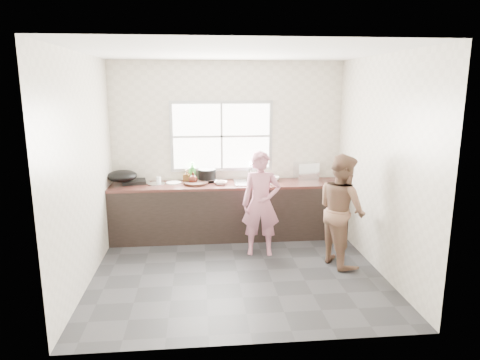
{
  "coord_description": "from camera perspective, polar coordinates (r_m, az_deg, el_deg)",
  "views": [
    {
      "loc": [
        -0.45,
        -5.08,
        2.32
      ],
      "look_at": [
        0.1,
        0.65,
        1.05
      ],
      "focal_mm": 32.0,
      "sensor_mm": 36.0,
      "label": 1
    }
  ],
  "objects": [
    {
      "name": "wall_back",
      "position": [
        6.77,
        -1.62,
        4.2
      ],
      "size": [
        3.6,
        0.01,
        2.7
      ],
      "primitive_type": "cube",
      "color": "beige",
      "rests_on": "ground"
    },
    {
      "name": "wall_left",
      "position": [
        5.34,
        -20.08,
        1.23
      ],
      "size": [
        0.01,
        3.2,
        2.7
      ],
      "primitive_type": "cube",
      "color": "beige",
      "rests_on": "ground"
    },
    {
      "name": "faucet",
      "position": [
        6.75,
        1.43,
        1.24
      ],
      "size": [
        0.02,
        0.02,
        0.3
      ],
      "primitive_type": "cylinder",
      "color": "silver",
      "rests_on": "countertop"
    },
    {
      "name": "wall_front",
      "position": [
        3.63,
        1.85,
        -3.02
      ],
      "size": [
        3.6,
        0.01,
        2.7
      ],
      "primitive_type": "cube",
      "color": "beige",
      "rests_on": "ground"
    },
    {
      "name": "bottle_brown_tall",
      "position": [
        6.61,
        -7.13,
        0.42
      ],
      "size": [
        0.11,
        0.11,
        0.19
      ],
      "primitive_type": "imported",
      "rotation": [
        0.0,
        0.0,
        -0.26
      ],
      "color": "#4C2F13",
      "rests_on": "countertop"
    },
    {
      "name": "window_glazing",
      "position": [
        6.7,
        -2.47,
        5.83
      ],
      "size": [
        1.5,
        0.01,
        1.0
      ],
      "primitive_type": "cube",
      "color": "white",
      "rests_on": "window_frame"
    },
    {
      "name": "cutting_board",
      "position": [
        6.51,
        -5.9,
        -0.42
      ],
      "size": [
        0.47,
        0.47,
        0.04
      ],
      "primitive_type": "cylinder",
      "rotation": [
        0.0,
        0.0,
        -0.33
      ],
      "color": "black",
      "rests_on": "countertop"
    },
    {
      "name": "dish_rack",
      "position": [
        6.94,
        8.79,
        1.26
      ],
      "size": [
        0.39,
        0.3,
        0.26
      ],
      "primitive_type": "cube",
      "rotation": [
        0.0,
        0.0,
        0.18
      ],
      "color": "silver",
      "rests_on": "countertop"
    },
    {
      "name": "burner",
      "position": [
        6.75,
        -13.95,
        -0.19
      ],
      "size": [
        0.4,
        0.4,
        0.05
      ],
      "primitive_type": "cube",
      "rotation": [
        0.0,
        0.0,
        0.16
      ],
      "color": "black",
      "rests_on": "countertop"
    },
    {
      "name": "sink",
      "position": [
        6.58,
        1.63,
        -0.34
      ],
      "size": [
        0.55,
        0.45,
        0.02
      ],
      "primitive_type": "cube",
      "color": "silver",
      "rests_on": "countertop"
    },
    {
      "name": "black_pot",
      "position": [
        6.67,
        -4.41,
        0.62
      ],
      "size": [
        0.33,
        0.33,
        0.2
      ],
      "primitive_type": "cylinder",
      "rotation": [
        0.0,
        0.0,
        0.24
      ],
      "color": "black",
      "rests_on": "countertop"
    },
    {
      "name": "cabinet",
      "position": [
        6.66,
        -1.39,
        -4.22
      ],
      "size": [
        3.6,
        0.62,
        0.82
      ],
      "primitive_type": "cube",
      "color": "black",
      "rests_on": "floor"
    },
    {
      "name": "wall_right",
      "position": [
        5.64,
        18.19,
        1.92
      ],
      "size": [
        0.01,
        3.2,
        2.7
      ],
      "primitive_type": "cube",
      "color": "silver",
      "rests_on": "ground"
    },
    {
      "name": "cleaver",
      "position": [
        6.59,
        -3.93,
        -0.01
      ],
      "size": [
        0.24,
        0.19,
        0.01
      ],
      "primitive_type": "cube",
      "rotation": [
        0.0,
        0.0,
        0.46
      ],
      "color": "silver",
      "rests_on": "cutting_board"
    },
    {
      "name": "wok",
      "position": [
        6.62,
        -15.46,
        0.53
      ],
      "size": [
        0.59,
        0.59,
        0.17
      ],
      "primitive_type": "ellipsoid",
      "rotation": [
        0.0,
        0.0,
        -0.42
      ],
      "color": "black",
      "rests_on": "burner"
    },
    {
      "name": "person_side",
      "position": [
        5.75,
        13.4,
        -3.88
      ],
      "size": [
        0.73,
        0.84,
        1.48
      ],
      "primitive_type": "imported",
      "rotation": [
        0.0,
        0.0,
        1.84
      ],
      "color": "brown",
      "rests_on": "floor"
    },
    {
      "name": "bottle_brown_short",
      "position": [
        6.54,
        -6.27,
        0.21
      ],
      "size": [
        0.14,
        0.14,
        0.17
      ],
      "primitive_type": "imported",
      "rotation": [
        0.0,
        0.0,
        -0.1
      ],
      "color": "#461A11",
      "rests_on": "countertop"
    },
    {
      "name": "bottle_green",
      "position": [
        6.73,
        -6.38,
        1.14
      ],
      "size": [
        0.14,
        0.14,
        0.3
      ],
      "primitive_type": "imported",
      "rotation": [
        0.0,
        0.0,
        0.29
      ],
      "color": "#2C842B",
      "rests_on": "countertop"
    },
    {
      "name": "countertop",
      "position": [
        6.55,
        -1.41,
        -0.61
      ],
      "size": [
        3.6,
        0.64,
        0.04
      ],
      "primitive_type": "cube",
      "color": "#3B1D18",
      "rests_on": "cabinet"
    },
    {
      "name": "pot_lid_left",
      "position": [
        6.74,
        -12.92,
        -0.34
      ],
      "size": [
        0.32,
        0.32,
        0.01
      ],
      "primitive_type": "cylinder",
      "rotation": [
        0.0,
        0.0,
        -0.4
      ],
      "color": "silver",
      "rests_on": "countertop"
    },
    {
      "name": "woman",
      "position": [
        5.93,
        2.82,
        -3.62
      ],
      "size": [
        0.54,
        0.39,
        1.36
      ],
      "primitive_type": "imported",
      "rotation": [
        0.0,
        0.0,
        -0.13
      ],
      "color": "#BC7085",
      "rests_on": "floor"
    },
    {
      "name": "window_frame",
      "position": [
        6.72,
        -2.48,
        5.85
      ],
      "size": [
        1.6,
        0.05,
        1.1
      ],
      "primitive_type": "cube",
      "color": "#9EA0A5",
      "rests_on": "wall_back"
    },
    {
      "name": "bowl_held",
      "position": [
        6.44,
        1.82,
        -0.35
      ],
      "size": [
        0.24,
        0.24,
        0.07
      ],
      "primitive_type": "imported",
      "rotation": [
        0.0,
        0.0,
        -0.15
      ],
      "color": "white",
      "rests_on": "countertop"
    },
    {
      "name": "floor",
      "position": [
        5.6,
        -0.39,
        -12.07
      ],
      "size": [
        3.6,
        3.2,
        0.01
      ],
      "primitive_type": "cube",
      "color": "#2A2A2D",
      "rests_on": "ground"
    },
    {
      "name": "bowl_mince",
      "position": [
        6.48,
        -2.58,
        -0.37
      ],
      "size": [
        0.23,
        0.23,
        0.05
      ],
      "primitive_type": "imported",
      "rotation": [
        0.0,
        0.0,
        -0.25
      ],
      "color": "white",
      "rests_on": "countertop"
    },
    {
      "name": "bowl_crabs",
      "position": [
        6.72,
        4.31,
        0.11
      ],
      "size": [
        0.21,
        0.21,
        0.06
      ],
      "primitive_type": "imported",
      "rotation": [
        0.0,
        0.0,
        -0.17
      ],
      "color": "silver",
      "rests_on": "countertop"
    },
    {
      "name": "ceiling",
      "position": [
        5.11,
        -0.43,
        16.77
      ],
      "size": [
        3.6,
        3.2,
        0.01
      ],
      "primitive_type": "cube",
      "color": "silver",
      "rests_on": "wall_back"
    },
    {
      "name": "glass_jar",
      "position": [
        6.65,
        -10.79,
        -0.02
      ],
      "size": [
        0.08,
        0.08,
        0.1
      ],
      "primitive_type": "cylinder",
      "rotation": [
        0.0,
        0.0,
        -0.17
      ],
      "color": "white",
      "rests_on": "countertop"
    },
    {
      "name": "pot_lid_right",
      "position": [
        6.62,
        -11.1,
        -0.48
      ],
      "size": [
        0.33,
        0.33,
        0.01
      ],
      "primitive_type": "cylinder",
      "rotation": [
        0.0,
        0.0,
        -0.28
      ],
      "color": "silver",
      "rests_on": "countertop"
    },
    {
      "name": "plate_food",
      "position": [
        6.61,
        -8.84,
        -0.38
      ],
      "size": [
        0.25,
        0.25,
        0.02
      ],
      "primitive_type": "cylinder",
      "rotation": [
        0.0,
        0.0,
        0.1
      ],
      "color": "white",
      "rests_on": "countertop"
    }
  ]
}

